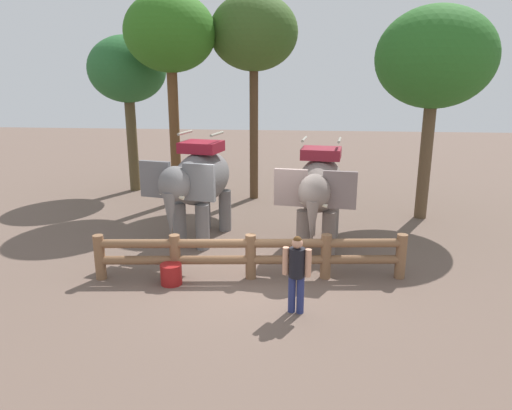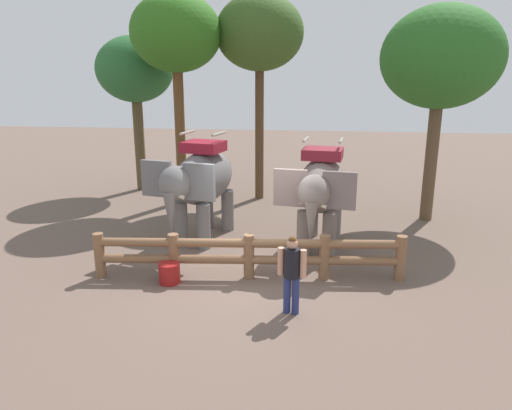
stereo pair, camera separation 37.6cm
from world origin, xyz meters
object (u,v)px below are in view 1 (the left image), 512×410
elephant_center (319,188)px  feed_bucket (171,274)px  tourist_woman_in_black (297,269)px  tree_far_left (170,35)px  log_fence (251,253)px  tree_far_right (435,59)px  tree_back_center (127,71)px  tree_deep_back (254,35)px  elephant_near_left (199,182)px

elephant_center → feed_bucket: bearing=-141.4°
tourist_woman_in_black → tree_far_left: bearing=119.3°
log_fence → tree_far_right: size_ratio=1.08×
log_fence → tourist_woman_in_black: (1.06, -1.52, 0.31)m
feed_bucket → elephant_center: bearing=38.6°
tree_back_center → feed_bucket: tree_back_center is taller
tree_far_left → tree_deep_back: size_ratio=0.99×
tree_far_right → elephant_near_left: bearing=-156.9°
tourist_woman_in_black → feed_bucket: size_ratio=3.31×
elephant_center → tree_deep_back: tree_deep_back is taller
log_fence → tourist_woman_in_black: 1.88m
elephant_center → tree_far_left: 7.72m
elephant_near_left → tree_deep_back: bearing=78.1°
feed_bucket → log_fence: bearing=15.4°
log_fence → elephant_near_left: size_ratio=1.96×
log_fence → tree_deep_back: 9.03m
tree_deep_back → elephant_near_left: bearing=-101.9°
elephant_near_left → tree_deep_back: tree_deep_back is taller
log_fence → tree_far_right: tree_far_right is taller
tree_far_left → tree_back_center: tree_far_left is taller
tree_back_center → tree_deep_back: bearing=-9.4°
tree_far_left → tree_deep_back: tree_deep_back is taller
log_fence → tree_far_right: 8.50m
tree_far_left → feed_bucket: bearing=-76.5°
tree_deep_back → feed_bucket: tree_deep_back is taller
elephant_center → feed_bucket: size_ratio=7.22×
elephant_center → tree_far_left: tree_far_left is taller
log_fence → elephant_near_left: 3.16m
elephant_near_left → feed_bucket: (-0.05, -2.91, -1.47)m
feed_bucket → tourist_woman_in_black: bearing=-20.5°
elephant_near_left → feed_bucket: bearing=-90.9°
log_fence → elephant_center: (1.58, 2.16, 1.04)m
tree_far_left → tree_far_right: tree_far_left is taller
tourist_woman_in_black → tree_deep_back: 10.27m
tree_back_center → tree_far_right: 10.97m
elephant_near_left → tree_back_center: tree_back_center is taller
elephant_near_left → tourist_woman_in_black: size_ratio=2.28×
tree_back_center → tree_deep_back: 5.13m
elephant_center → tree_far_right: bearing=42.4°
log_fence → tree_far_right: (5.01, 5.30, 4.37)m
elephant_near_left → elephant_center: elephant_near_left is taller
tree_far_right → log_fence: bearing=-133.4°
elephant_near_left → tree_far_right: size_ratio=0.55×
tourist_woman_in_black → feed_bucket: bearing=159.5°
elephant_near_left → tourist_woman_in_black: elephant_near_left is taller
tourist_woman_in_black → tree_deep_back: size_ratio=0.22×
elephant_center → tourist_woman_in_black: 3.79m
tree_deep_back → feed_bucket: 9.67m
elephant_near_left → tree_back_center: size_ratio=0.60×
elephant_center → tree_far_right: 5.72m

